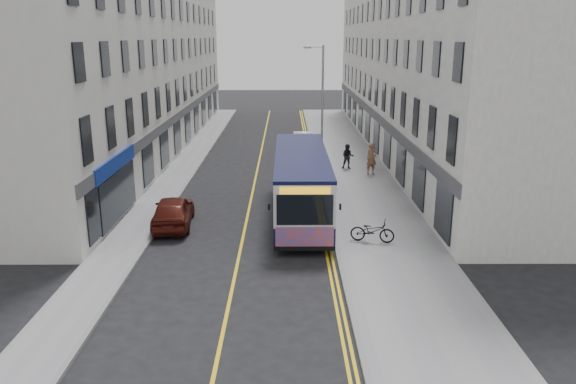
{
  "coord_description": "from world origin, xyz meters",
  "views": [
    {
      "loc": [
        1.9,
        -22.26,
        8.6
      ],
      "look_at": [
        1.99,
        2.71,
        1.6
      ],
      "focal_mm": 35.0,
      "sensor_mm": 36.0,
      "label": 1
    }
  ],
  "objects_px": {
    "bicycle": "(372,231)",
    "pedestrian_near": "(372,159)",
    "streetlamp": "(321,103)",
    "car_white": "(303,142)",
    "pedestrian_far": "(348,156)",
    "car_maroon": "(173,211)",
    "city_bus": "(301,182)"
  },
  "relations": [
    {
      "from": "streetlamp",
      "to": "pedestrian_near",
      "type": "distance_m",
      "value": 4.86
    },
    {
      "from": "pedestrian_far",
      "to": "car_maroon",
      "type": "distance_m",
      "value": 14.52
    },
    {
      "from": "bicycle",
      "to": "pedestrian_near",
      "type": "height_order",
      "value": "pedestrian_near"
    },
    {
      "from": "streetlamp",
      "to": "city_bus",
      "type": "relative_size",
      "value": 0.74
    },
    {
      "from": "pedestrian_near",
      "to": "car_maroon",
      "type": "relative_size",
      "value": 0.47
    },
    {
      "from": "city_bus",
      "to": "pedestrian_near",
      "type": "bearing_deg",
      "value": 60.24
    },
    {
      "from": "streetlamp",
      "to": "pedestrian_near",
      "type": "xyz_separation_m",
      "value": [
        3.11,
        -1.81,
        -3.27
      ]
    },
    {
      "from": "pedestrian_near",
      "to": "pedestrian_far",
      "type": "bearing_deg",
      "value": 110.56
    },
    {
      "from": "bicycle",
      "to": "pedestrian_near",
      "type": "xyz_separation_m",
      "value": [
        1.72,
        12.04,
        0.51
      ]
    },
    {
      "from": "streetlamp",
      "to": "bicycle",
      "type": "distance_m",
      "value": 14.43
    },
    {
      "from": "pedestrian_far",
      "to": "car_maroon",
      "type": "relative_size",
      "value": 0.38
    },
    {
      "from": "pedestrian_near",
      "to": "streetlamp",
      "type": "bearing_deg",
      "value": 129.41
    },
    {
      "from": "streetlamp",
      "to": "car_white",
      "type": "bearing_deg",
      "value": 98.92
    },
    {
      "from": "bicycle",
      "to": "car_white",
      "type": "bearing_deg",
      "value": 20.06
    },
    {
      "from": "pedestrian_near",
      "to": "pedestrian_far",
      "type": "xyz_separation_m",
      "value": [
        -1.33,
        1.53,
        -0.18
      ]
    },
    {
      "from": "city_bus",
      "to": "bicycle",
      "type": "relative_size",
      "value": 5.85
    },
    {
      "from": "bicycle",
      "to": "car_white",
      "type": "distance_m",
      "value": 20.17
    },
    {
      "from": "bicycle",
      "to": "pedestrian_far",
      "type": "distance_m",
      "value": 13.58
    },
    {
      "from": "pedestrian_far",
      "to": "car_white",
      "type": "relative_size",
      "value": 0.38
    },
    {
      "from": "streetlamp",
      "to": "bicycle",
      "type": "height_order",
      "value": "streetlamp"
    },
    {
      "from": "pedestrian_far",
      "to": "car_white",
      "type": "bearing_deg",
      "value": 121.23
    },
    {
      "from": "car_white",
      "to": "city_bus",
      "type": "bearing_deg",
      "value": -89.31
    },
    {
      "from": "pedestrian_far",
      "to": "car_white",
      "type": "xyz_separation_m",
      "value": [
        -2.76,
        6.46,
        -0.23
      ]
    },
    {
      "from": "pedestrian_far",
      "to": "car_maroon",
      "type": "bearing_deg",
      "value": -121.71
    },
    {
      "from": "city_bus",
      "to": "car_white",
      "type": "xyz_separation_m",
      "value": [
        0.56,
        16.12,
        -1.03
      ]
    },
    {
      "from": "car_maroon",
      "to": "streetlamp",
      "type": "bearing_deg",
      "value": -127.59
    },
    {
      "from": "car_white",
      "to": "car_maroon",
      "type": "xyz_separation_m",
      "value": [
        -6.54,
        -17.61,
        0.03
      ]
    },
    {
      "from": "streetlamp",
      "to": "car_white",
      "type": "relative_size",
      "value": 1.88
    },
    {
      "from": "pedestrian_near",
      "to": "bicycle",
      "type": "bearing_deg",
      "value": -118.54
    },
    {
      "from": "streetlamp",
      "to": "pedestrian_near",
      "type": "relative_size",
      "value": 4.01
    },
    {
      "from": "bicycle",
      "to": "city_bus",
      "type": "bearing_deg",
      "value": 50.1
    },
    {
      "from": "bicycle",
      "to": "car_maroon",
      "type": "height_order",
      "value": "car_maroon"
    }
  ]
}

